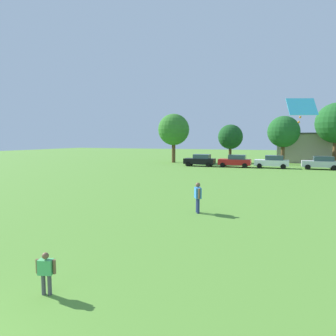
# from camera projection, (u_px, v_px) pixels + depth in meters

# --- Properties ---
(ground_plane) EXTENTS (160.00, 160.00, 0.00)m
(ground_plane) POSITION_uv_depth(u_px,v_px,m) (222.00, 175.00, 31.93)
(ground_plane) COLOR #568C33
(child_kite_flyer) EXTENTS (0.49, 0.28, 1.06)m
(child_kite_flyer) POSITION_uv_depth(u_px,v_px,m) (46.00, 270.00, 7.21)
(child_kite_flyer) COLOR #4C4C51
(child_kite_flyer) RESTS_ON ground
(adult_bystander) EXTENTS (0.49, 0.68, 1.58)m
(adult_bystander) POSITION_uv_depth(u_px,v_px,m) (198.00, 195.00, 15.26)
(adult_bystander) COLOR navy
(adult_bystander) RESTS_ON ground
(kite) EXTENTS (1.39, 0.97, 1.14)m
(kite) POSITION_uv_depth(u_px,v_px,m) (302.00, 108.00, 13.37)
(kite) COLOR #3FBFE5
(parked_car_black_0) EXTENTS (4.30, 2.02, 1.68)m
(parked_car_black_0) POSITION_uv_depth(u_px,v_px,m) (200.00, 160.00, 42.02)
(parked_car_black_0) COLOR black
(parked_car_black_0) RESTS_ON ground
(parked_car_red_1) EXTENTS (4.30, 2.02, 1.68)m
(parked_car_red_1) POSITION_uv_depth(u_px,v_px,m) (235.00, 161.00, 40.56)
(parked_car_red_1) COLOR red
(parked_car_red_1) RESTS_ON ground
(parked_car_white_2) EXTENTS (4.30, 2.02, 1.68)m
(parked_car_white_2) POSITION_uv_depth(u_px,v_px,m) (272.00, 162.00, 39.18)
(parked_car_white_2) COLOR white
(parked_car_white_2) RESTS_ON ground
(parked_car_silver_3) EXTENTS (4.30, 2.02, 1.68)m
(parked_car_silver_3) POSITION_uv_depth(u_px,v_px,m) (321.00, 163.00, 37.41)
(parked_car_silver_3) COLOR silver
(parked_car_silver_3) RESTS_ON ground
(tree_far_left) EXTENTS (5.08, 5.08, 7.91)m
(tree_far_left) POSITION_uv_depth(u_px,v_px,m) (174.00, 130.00, 48.23)
(tree_far_left) COLOR brown
(tree_far_left) RESTS_ON ground
(tree_left) EXTENTS (3.96, 3.96, 6.17)m
(tree_left) POSITION_uv_depth(u_px,v_px,m) (230.00, 137.00, 47.92)
(tree_left) COLOR brown
(tree_left) RESTS_ON ground
(tree_right) EXTENTS (4.66, 4.66, 7.27)m
(tree_right) POSITION_uv_depth(u_px,v_px,m) (284.00, 132.00, 44.35)
(tree_right) COLOR brown
(tree_right) RESTS_ON ground
(house_left) EXTENTS (8.90, 7.10, 4.83)m
(house_left) POSITION_uv_depth(u_px,v_px,m) (304.00, 147.00, 49.68)
(house_left) COLOR tan
(house_left) RESTS_ON ground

